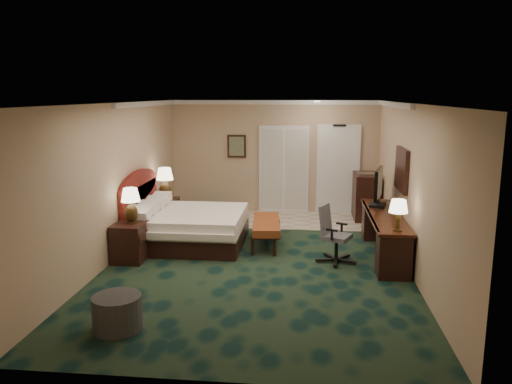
# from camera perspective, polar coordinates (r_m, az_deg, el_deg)

# --- Properties ---
(floor) EXTENTS (5.00, 7.50, 0.00)m
(floor) POSITION_cam_1_polar(r_m,az_deg,el_deg) (8.76, 0.28, -7.82)
(floor) COLOR black
(floor) RESTS_ON ground
(ceiling) EXTENTS (5.00, 7.50, 0.00)m
(ceiling) POSITION_cam_1_polar(r_m,az_deg,el_deg) (8.29, 0.30, 10.12)
(ceiling) COLOR silver
(ceiling) RESTS_ON wall_back
(wall_back) EXTENTS (5.00, 0.00, 2.70)m
(wall_back) POSITION_cam_1_polar(r_m,az_deg,el_deg) (12.12, 2.04, 4.05)
(wall_back) COLOR tan
(wall_back) RESTS_ON ground
(wall_front) EXTENTS (5.00, 0.00, 2.70)m
(wall_front) POSITION_cam_1_polar(r_m,az_deg,el_deg) (4.81, -4.15, -7.08)
(wall_front) COLOR tan
(wall_front) RESTS_ON ground
(wall_left) EXTENTS (0.00, 7.50, 2.70)m
(wall_left) POSITION_cam_1_polar(r_m,az_deg,el_deg) (9.01, -15.74, 1.15)
(wall_left) COLOR tan
(wall_left) RESTS_ON ground
(wall_right) EXTENTS (0.00, 7.50, 2.70)m
(wall_right) POSITION_cam_1_polar(r_m,az_deg,el_deg) (8.55, 17.21, 0.54)
(wall_right) COLOR tan
(wall_right) RESTS_ON ground
(crown_molding) EXTENTS (5.00, 7.50, 0.10)m
(crown_molding) POSITION_cam_1_polar(r_m,az_deg,el_deg) (8.29, 0.30, 9.77)
(crown_molding) COLOR white
(crown_molding) RESTS_ON wall_back
(tile_patch) EXTENTS (3.20, 1.70, 0.01)m
(tile_patch) POSITION_cam_1_polar(r_m,az_deg,el_deg) (11.50, 6.19, -3.22)
(tile_patch) COLOR tan
(tile_patch) RESTS_ON ground
(headboard) EXTENTS (0.12, 2.00, 1.40)m
(headboard) POSITION_cam_1_polar(r_m,az_deg,el_deg) (10.03, -13.14, -1.51)
(headboard) COLOR #541911
(headboard) RESTS_ON ground
(entry_door) EXTENTS (1.02, 0.06, 2.18)m
(entry_door) POSITION_cam_1_polar(r_m,az_deg,el_deg) (12.12, 9.36, 2.48)
(entry_door) COLOR white
(entry_door) RESTS_ON ground
(closet_doors) EXTENTS (1.20, 0.06, 2.10)m
(closet_doors) POSITION_cam_1_polar(r_m,az_deg,el_deg) (12.10, 3.20, 2.60)
(closet_doors) COLOR beige
(closet_doors) RESTS_ON ground
(wall_art) EXTENTS (0.45, 0.06, 0.55)m
(wall_art) POSITION_cam_1_polar(r_m,az_deg,el_deg) (12.14, -2.22, 5.25)
(wall_art) COLOR #4B6759
(wall_art) RESTS_ON wall_back
(wall_mirror) EXTENTS (0.05, 0.95, 0.75)m
(wall_mirror) POSITION_cam_1_polar(r_m,az_deg,el_deg) (9.09, 16.32, 2.48)
(wall_mirror) COLOR white
(wall_mirror) RESTS_ON wall_right
(bed) EXTENTS (2.02, 1.87, 0.64)m
(bed) POSITION_cam_1_polar(r_m,az_deg,el_deg) (9.68, -7.45, -4.08)
(bed) COLOR white
(bed) RESTS_ON ground
(nightstand_near) EXTENTS (0.53, 0.60, 0.66)m
(nightstand_near) POSITION_cam_1_polar(r_m,az_deg,el_deg) (8.93, -14.23, -5.59)
(nightstand_near) COLOR black
(nightstand_near) RESTS_ON ground
(nightstand_far) EXTENTS (0.49, 0.56, 0.61)m
(nightstand_far) POSITION_cam_1_polar(r_m,az_deg,el_deg) (11.07, -10.24, -2.31)
(nightstand_far) COLOR black
(nightstand_far) RESTS_ON ground
(lamp_near) EXTENTS (0.39, 0.39, 0.61)m
(lamp_near) POSITION_cam_1_polar(r_m,az_deg,el_deg) (8.82, -14.11, -1.53)
(lamp_near) COLOR black
(lamp_near) RESTS_ON nightstand_near
(lamp_far) EXTENTS (0.46, 0.46, 0.68)m
(lamp_far) POSITION_cam_1_polar(r_m,az_deg,el_deg) (10.89, -10.36, 0.95)
(lamp_far) COLOR black
(lamp_far) RESTS_ON nightstand_far
(bed_bench) EXTENTS (0.62, 1.47, 0.49)m
(bed_bench) POSITION_cam_1_polar(r_m,az_deg,el_deg) (9.54, 1.19, -4.71)
(bed_bench) COLOR brown
(bed_bench) RESTS_ON ground
(ottoman) EXTENTS (0.74, 0.74, 0.43)m
(ottoman) POSITION_cam_1_polar(r_m,az_deg,el_deg) (6.52, -15.57, -13.14)
(ottoman) COLOR #343535
(ottoman) RESTS_ON ground
(desk) EXTENTS (0.56, 2.62, 0.76)m
(desk) POSITION_cam_1_polar(r_m,az_deg,el_deg) (9.20, 14.40, -4.78)
(desk) COLOR black
(desk) RESTS_ON ground
(tv) EXTENTS (0.29, 0.92, 0.72)m
(tv) POSITION_cam_1_polar(r_m,az_deg,el_deg) (9.67, 13.81, 0.51)
(tv) COLOR black
(tv) RESTS_ON desk
(desk_lamp) EXTENTS (0.37, 0.37, 0.51)m
(desk_lamp) POSITION_cam_1_polar(r_m,az_deg,el_deg) (8.01, 15.93, -2.56)
(desk_lamp) COLOR black
(desk_lamp) RESTS_ON desk
(desk_chair) EXTENTS (0.74, 0.72, 0.98)m
(desk_chair) POSITION_cam_1_polar(r_m,az_deg,el_deg) (8.65, 9.22, -4.81)
(desk_chair) COLOR #525158
(desk_chair) RESTS_ON ground
(minibar) EXTENTS (0.55, 1.00, 1.05)m
(minibar) POSITION_cam_1_polar(r_m,az_deg,el_deg) (11.76, 12.45, -0.50)
(minibar) COLOR black
(minibar) RESTS_ON ground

